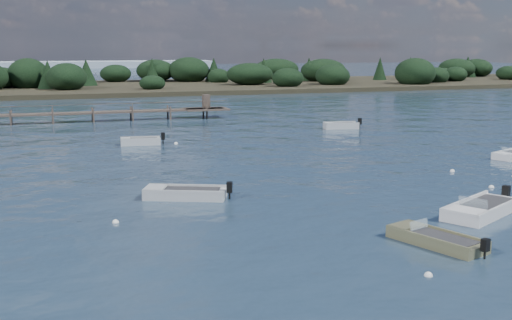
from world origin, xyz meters
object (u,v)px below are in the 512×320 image
object	(u,v)px
dinghy_mid_white_a	(482,211)
dinghy_near_olive	(436,241)
tender_far_white	(141,143)
dinghy_mid_grey	(185,195)
tender_far_grey_b	(341,127)

from	to	relation	value
dinghy_mid_white_a	dinghy_near_olive	world-z (taller)	dinghy_mid_white_a
tender_far_white	dinghy_near_olive	size ratio (longest dim) A/B	0.82
dinghy_mid_white_a	tender_far_white	distance (m)	31.19
tender_far_white	dinghy_mid_grey	distance (m)	20.30
dinghy_near_olive	dinghy_mid_white_a	bearing A→B (deg)	35.11
tender_far_white	dinghy_mid_grey	bearing A→B (deg)	-91.34
dinghy_mid_white_a	dinghy_mid_grey	bearing A→B (deg)	148.92
tender_far_grey_b	dinghy_mid_grey	size ratio (longest dim) A/B	0.81
dinghy_mid_grey	tender_far_white	bearing A→B (deg)	88.66
dinghy_near_olive	dinghy_mid_grey	bearing A→B (deg)	125.59
dinghy_near_olive	tender_far_white	bearing A→B (deg)	103.83
dinghy_mid_white_a	tender_far_grey_b	size ratio (longest dim) A/B	1.42
dinghy_mid_white_a	tender_far_white	size ratio (longest dim) A/B	1.48
dinghy_mid_white_a	dinghy_near_olive	size ratio (longest dim) A/B	1.22
dinghy_mid_white_a	dinghy_near_olive	bearing A→B (deg)	-144.89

